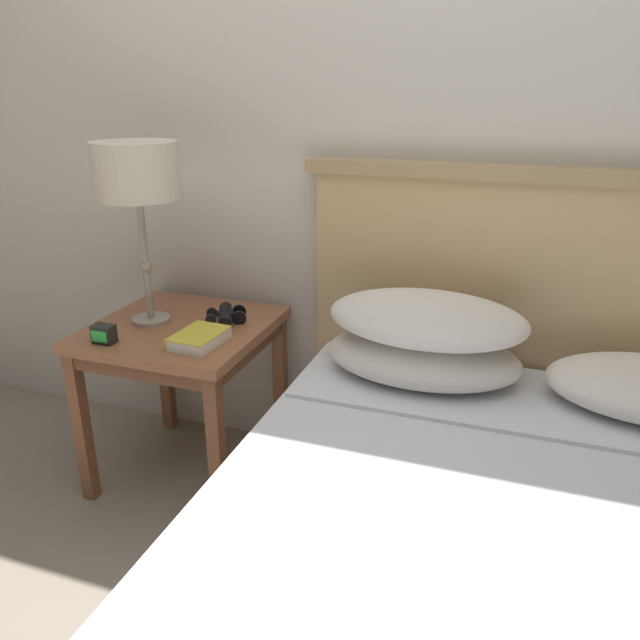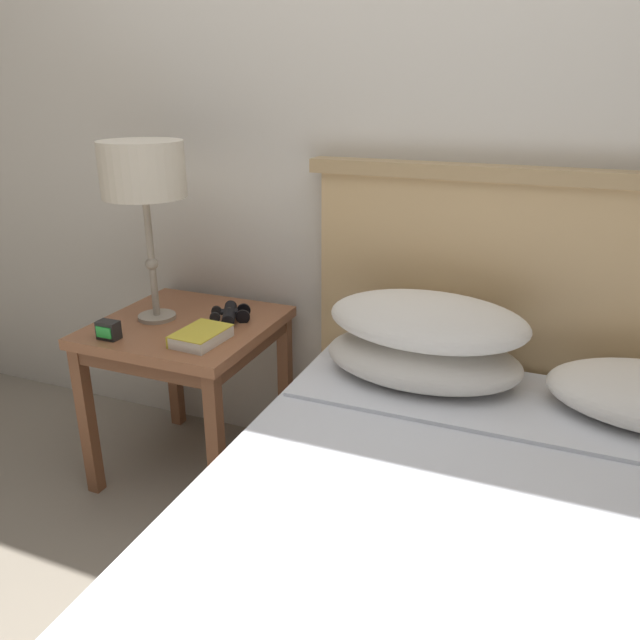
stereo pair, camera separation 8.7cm
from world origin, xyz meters
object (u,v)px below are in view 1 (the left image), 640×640
Objects in this scene: binoculars_pair at (226,315)px; book_on_nightstand at (199,338)px; alarm_clock at (104,334)px; nightstand at (183,345)px; bed at (511,603)px; table_lamp at (136,175)px.

book_on_nightstand is at bearing -86.65° from binoculars_pair.
alarm_clock is (-0.29, -0.09, 0.01)m from book_on_nightstand.
bed is (1.16, -0.58, -0.22)m from nightstand.
table_lamp is at bearing 81.56° from alarm_clock.
bed is 12.17× the size of binoculars_pair.
binoculars_pair is at bearing 93.35° from book_on_nightstand.
nightstand is 0.18m from binoculars_pair.
alarm_clock is at bearing -122.59° from nightstand.
nightstand is at bearing -150.36° from binoculars_pair.
book_on_nightstand is at bearing 17.31° from alarm_clock.
book_on_nightstand is at bearing 156.07° from bed.
bed reaches higher than binoculars_pair.
table_lamp is at bearing -175.45° from nightstand.
binoculars_pair is at bearing 29.64° from nightstand.
nightstand is 0.22m from book_on_nightstand.
bed reaches higher than book_on_nightstand.
alarm_clock reaches higher than book_on_nightstand.
nightstand is 3.07× the size of book_on_nightstand.
book_on_nightstand is (-1.01, 0.45, 0.32)m from bed.
table_lamp is 0.56m from book_on_nightstand.
binoculars_pair is 0.41m from alarm_clock.
bed is 1.15m from book_on_nightstand.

